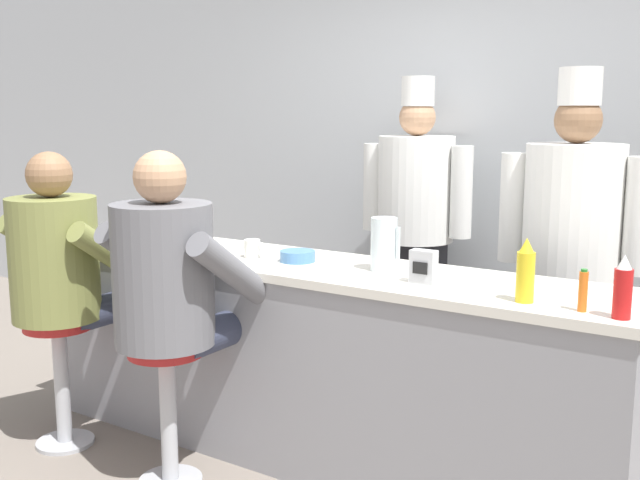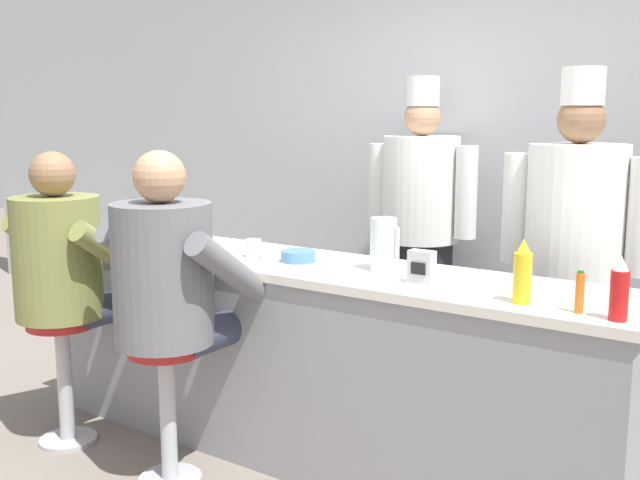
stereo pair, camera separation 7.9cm
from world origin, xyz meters
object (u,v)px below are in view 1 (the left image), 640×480
ketchup_bottle_red (623,289)px  diner_seated_olive (61,266)px  mustard_bottle_yellow (526,272)px  breakfast_plate (119,236)px  hot_sauce_bottle_orange (583,291)px  diner_seated_grey (170,282)px  napkin_dispenser_chrome (423,267)px  cook_in_whites_near (415,215)px  water_pitcher_clear (384,244)px  coffee_mug_white (253,248)px  coffee_mug_tan (174,238)px  cook_in_whites_far (571,244)px  cereal_bowl (298,256)px

ketchup_bottle_red → diner_seated_olive: size_ratio=0.15×
ketchup_bottle_red → mustard_bottle_yellow: size_ratio=0.92×
ketchup_bottle_red → breakfast_plate: bearing=175.9°
ketchup_bottle_red → hot_sauce_bottle_orange: size_ratio=1.45×
diner_seated_grey → napkin_dispenser_chrome: bearing=24.8°
diner_seated_olive → cook_in_whites_near: (0.99, 1.87, 0.12)m
diner_seated_olive → diner_seated_grey: size_ratio=0.98×
water_pitcher_clear → diner_seated_olive: diner_seated_olive is taller
mustard_bottle_yellow → hot_sauce_bottle_orange: 0.22m
mustard_bottle_yellow → diner_seated_grey: bearing=-165.1°
napkin_dispenser_chrome → cook_in_whites_near: bearing=117.3°
water_pitcher_clear → coffee_mug_white: (-0.68, -0.08, -0.08)m
coffee_mug_tan → napkin_dispenser_chrome: (1.48, -0.07, 0.02)m
napkin_dispenser_chrome → diner_seated_grey: 1.10m
hot_sauce_bottle_orange → cook_in_whites_far: bearing=107.1°
mustard_bottle_yellow → coffee_mug_white: bearing=174.6°
napkin_dispenser_chrome → cook_in_whites_far: 0.97m
cereal_bowl → diner_seated_olive: size_ratio=0.11×
napkin_dispenser_chrome → cook_in_whites_near: (-0.73, 1.41, 0.00)m
hot_sauce_bottle_orange → cereal_bowl: (-1.36, 0.19, -0.05)m
hot_sauce_bottle_orange → diner_seated_grey: 1.70m
coffee_mug_white → ketchup_bottle_red: bearing=-5.7°
breakfast_plate → cereal_bowl: size_ratio=1.67×
breakfast_plate → diner_seated_olive: 0.57m
cook_in_whites_near → mustard_bottle_yellow: bearing=-51.6°
hot_sauce_bottle_orange → napkin_dispenser_chrome: 0.67m
cereal_bowl → diner_seated_olive: (-1.02, -0.55, -0.07)m
breakfast_plate → cook_in_whites_near: bearing=48.6°
breakfast_plate → diner_seated_grey: bearing=-30.3°
water_pitcher_clear → coffee_mug_tan: water_pitcher_clear is taller
water_pitcher_clear → cereal_bowl: 0.45m
mustard_bottle_yellow → cook_in_whites_far: bearing=95.4°
ketchup_bottle_red → mustard_bottle_yellow: 0.35m
water_pitcher_clear → napkin_dispenser_chrome: bearing=-27.3°
diner_seated_olive → coffee_mug_tan: bearing=65.3°
water_pitcher_clear → diner_seated_grey: diner_seated_grey is taller
water_pitcher_clear → diner_seated_grey: 0.95m
mustard_bottle_yellow → diner_seated_olive: 2.21m
coffee_mug_white → diner_seated_grey: (-0.06, -0.51, -0.08)m
coffee_mug_white → napkin_dispenser_chrome: napkin_dispenser_chrome is taller
hot_sauce_bottle_orange → coffee_mug_tan: hot_sauce_bottle_orange is taller
cereal_bowl → coffee_mug_white: size_ratio=1.36×
breakfast_plate → diner_seated_olive: size_ratio=0.19×
water_pitcher_clear → coffee_mug_tan: 1.22m
breakfast_plate → cook_in_whites_far: size_ratio=0.15×
cereal_bowl → coffee_mug_tan: bearing=-178.5°
ketchup_bottle_red → napkin_dispenser_chrome: ketchup_bottle_red is taller
coffee_mug_tan → napkin_dispenser_chrome: bearing=-2.8°
cereal_bowl → napkin_dispenser_chrome: (0.70, -0.09, 0.04)m
mustard_bottle_yellow → hot_sauce_bottle_orange: mustard_bottle_yellow is taller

